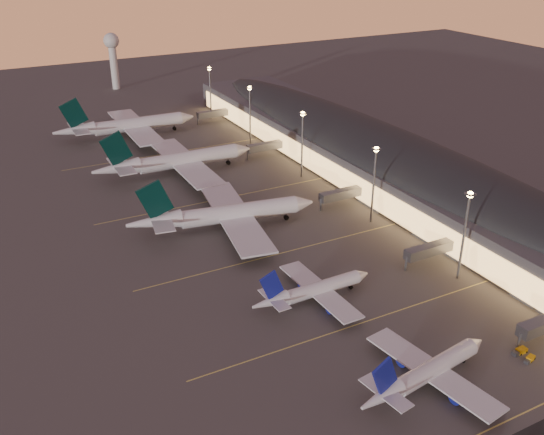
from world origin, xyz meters
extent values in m
plane|color=#423F3D|center=(0.00, 0.00, 0.00)|extent=(700.00, 700.00, 0.00)
cylinder|color=silver|center=(2.10, -29.07, 3.47)|extent=(23.11, 7.20, 3.88)
cone|color=silver|center=(15.19, -27.12, 3.47)|extent=(4.21, 4.38, 3.88)
cone|color=silver|center=(-14.26, -31.51, 3.96)|extent=(10.75, 5.36, 3.88)
cube|color=silver|center=(1.01, -29.23, 2.79)|extent=(11.37, 33.29, 0.43)
cylinder|color=navy|center=(0.68, -22.01, 1.48)|extent=(5.52, 3.64, 2.91)
cylinder|color=navy|center=(2.80, -36.23, 1.48)|extent=(5.52, 3.64, 2.91)
cube|color=navy|center=(-13.75, -31.44, 8.99)|extent=(7.12, 1.62, 8.42)
cube|color=silver|center=(-13.02, -31.33, 4.54)|extent=(5.37, 12.18, 0.27)
cylinder|color=black|center=(11.57, -27.66, 0.77)|extent=(0.35, 0.35, 1.53)
cylinder|color=black|center=(11.57, -27.66, 0.54)|extent=(1.17, 0.83, 1.09)
cylinder|color=black|center=(-0.12, -26.65, 0.77)|extent=(0.35, 0.35, 1.53)
cylinder|color=black|center=(-0.12, -26.65, 0.54)|extent=(1.17, 0.83, 1.09)
cylinder|color=black|center=(0.69, -32.03, 0.77)|extent=(0.35, 0.35, 1.53)
cylinder|color=black|center=(0.69, -32.03, 0.54)|extent=(1.17, 0.83, 1.09)
cylinder|color=silver|center=(-2.21, 8.92, 3.27)|extent=(21.53, 4.10, 3.65)
cone|color=silver|center=(10.25, 9.18, 3.27)|extent=(3.54, 3.72, 3.65)
cone|color=silver|center=(-17.78, 8.60, 3.73)|extent=(9.76, 3.85, 3.65)
cube|color=silver|center=(-3.25, 8.90, 2.63)|extent=(6.87, 30.89, 0.40)
cylinder|color=navy|center=(-2.70, 15.68, 1.40)|extent=(4.90, 2.84, 2.74)
cylinder|color=navy|center=(-2.42, 2.15, 1.40)|extent=(4.90, 2.84, 2.74)
cube|color=navy|center=(-17.30, 8.61, 8.46)|extent=(6.70, 0.69, 7.92)
cube|color=silver|center=(-16.60, 8.62, 4.27)|extent=(3.69, 11.14, 0.26)
cylinder|color=black|center=(6.80, 9.11, 0.72)|extent=(0.30, 0.30, 1.44)
cylinder|color=black|center=(6.80, 9.11, 0.51)|extent=(1.04, 0.66, 1.02)
cylinder|color=black|center=(-3.99, 11.44, 0.72)|extent=(0.30, 0.30, 1.44)
cylinder|color=black|center=(-3.99, 11.44, 0.51)|extent=(1.04, 0.66, 1.02)
cylinder|color=black|center=(-3.89, 6.33, 0.72)|extent=(0.30, 0.30, 1.44)
cylinder|color=black|center=(-3.89, 6.33, 0.51)|extent=(1.04, 0.66, 1.02)
cylinder|color=silver|center=(-3.34, 56.86, 5.11)|extent=(37.99, 11.69, 5.68)
cone|color=silver|center=(18.18, 53.33, 5.11)|extent=(6.90, 6.59, 5.68)
cone|color=silver|center=(-30.25, 61.28, 5.82)|extent=(17.66, 8.35, 5.68)
cube|color=silver|center=(-5.13, 57.16, 4.12)|extent=(19.66, 55.95, 0.62)
cylinder|color=slate|center=(-1.98, 68.88, 2.20)|extent=(9.06, 5.58, 4.26)
cylinder|color=slate|center=(-5.90, 45.04, 2.20)|extent=(9.06, 5.58, 4.26)
cube|color=black|center=(-29.41, 61.15, 13.16)|extent=(11.19, 2.66, 12.61)
cube|color=silver|center=(-28.21, 60.95, 6.67)|extent=(9.18, 20.49, 0.40)
cylinder|color=black|center=(12.23, 54.31, 1.14)|extent=(0.52, 0.52, 2.27)
cylinder|color=black|center=(12.23, 54.31, 0.80)|extent=(1.73, 1.24, 1.59)
cylinder|color=black|center=(-5.69, 61.28, 1.14)|extent=(0.52, 0.52, 2.27)
cylinder|color=black|center=(-5.69, 61.28, 0.80)|extent=(1.73, 1.24, 1.59)
cylinder|color=black|center=(-6.98, 53.43, 1.14)|extent=(0.52, 0.52, 2.27)
cylinder|color=black|center=(-6.98, 53.43, 0.80)|extent=(1.73, 1.24, 1.59)
cylinder|color=silver|center=(-0.19, 110.63, 5.38)|extent=(39.60, 6.38, 5.98)
cone|color=silver|center=(22.77, 110.39, 5.38)|extent=(6.44, 6.04, 5.98)
cone|color=silver|center=(-28.89, 110.92, 6.13)|extent=(17.92, 6.16, 5.98)
cube|color=silver|center=(-2.10, 110.65, 4.33)|extent=(12.07, 57.91, 0.66)
cylinder|color=slate|center=(-0.70, 123.35, 2.32)|extent=(8.97, 4.58, 4.48)
cylinder|color=slate|center=(-0.96, 97.92, 2.32)|extent=(8.97, 4.58, 4.48)
cube|color=black|center=(-28.00, 110.91, 13.85)|extent=(11.80, 1.02, 13.27)
cube|color=silver|center=(-26.72, 110.90, 7.03)|extent=(6.59, 20.87, 0.42)
cylinder|color=black|center=(16.41, 110.46, 1.20)|extent=(0.48, 0.48, 2.39)
cylinder|color=black|center=(16.41, 110.46, 0.84)|extent=(1.68, 1.06, 1.67)
cylinder|color=black|center=(-3.34, 114.85, 1.20)|extent=(0.48, 0.48, 2.39)
cylinder|color=black|center=(-3.34, 114.85, 0.84)|extent=(1.68, 1.06, 1.67)
cylinder|color=black|center=(-3.42, 106.48, 1.20)|extent=(0.48, 0.48, 2.39)
cylinder|color=black|center=(-3.42, 106.48, 0.84)|extent=(1.68, 1.06, 1.67)
cylinder|color=silver|center=(-4.06, 165.27, 5.45)|extent=(40.18, 6.80, 6.06)
cone|color=silver|center=(19.21, 164.84, 5.45)|extent=(6.58, 6.18, 6.06)
cone|color=silver|center=(-33.14, 165.82, 6.21)|extent=(18.21, 6.40, 6.06)
cube|color=silver|center=(-5.99, 165.31, 4.39)|extent=(12.72, 58.79, 0.67)
cylinder|color=slate|center=(-4.46, 178.17, 2.35)|extent=(9.13, 4.71, 4.55)
cylinder|color=slate|center=(-4.94, 152.40, 2.35)|extent=(9.13, 4.71, 4.55)
cube|color=black|center=(-32.23, 165.80, 14.04)|extent=(11.97, 1.13, 13.45)
cube|color=silver|center=(-30.94, 165.77, 7.12)|extent=(6.86, 21.21, 0.42)
cylinder|color=black|center=(12.77, 164.96, 1.21)|extent=(0.49, 0.49, 2.42)
cylinder|color=black|center=(12.77, 164.96, 0.85)|extent=(1.72, 1.09, 1.70)
cylinder|color=black|center=(-7.21, 169.58, 1.21)|extent=(0.49, 0.49, 2.42)
cylinder|color=black|center=(-7.21, 169.58, 0.85)|extent=(1.72, 1.09, 1.70)
cylinder|color=black|center=(-7.37, 161.09, 1.21)|extent=(0.49, 0.49, 2.42)
cylinder|color=black|center=(-7.37, 161.09, 0.85)|extent=(1.72, 1.09, 1.70)
cube|color=#46464B|center=(62.00, 72.50, 6.00)|extent=(40.00, 255.00, 12.00)
ellipsoid|color=black|center=(62.00, 72.50, 12.00)|extent=(39.00, 253.00, 10.92)
cube|color=#FFBE68|center=(41.80, 72.50, 5.00)|extent=(0.40, 244.80, 8.00)
cylinder|color=slate|center=(26.00, -30.00, 2.20)|extent=(0.70, 0.70, 4.40)
cube|color=slate|center=(34.00, 10.00, 4.50)|extent=(16.00, 3.20, 3.00)
cylinder|color=slate|center=(26.00, 10.00, 2.20)|extent=(0.70, 0.70, 4.40)
cube|color=slate|center=(34.00, 55.00, 4.50)|extent=(16.00, 3.20, 3.00)
cylinder|color=slate|center=(26.00, 55.00, 2.20)|extent=(0.70, 0.70, 4.40)
cube|color=slate|center=(34.00, 112.00, 4.50)|extent=(16.00, 3.20, 3.00)
cylinder|color=slate|center=(26.00, 112.00, 2.20)|extent=(0.70, 0.70, 4.40)
cube|color=slate|center=(34.00, 168.00, 4.50)|extent=(16.00, 3.20, 3.00)
cylinder|color=slate|center=(26.00, 168.00, 2.20)|extent=(0.70, 0.70, 4.40)
cylinder|color=slate|center=(36.00, 0.00, 12.50)|extent=(0.70, 0.70, 25.00)
cube|color=slate|center=(36.00, 0.00, 25.20)|extent=(2.20, 2.20, 0.50)
sphere|color=#FFC358|center=(36.00, 0.00, 25.00)|extent=(1.80, 1.80, 1.80)
cylinder|color=slate|center=(36.00, 40.00, 12.50)|extent=(0.70, 0.70, 25.00)
cube|color=slate|center=(36.00, 40.00, 25.20)|extent=(2.20, 2.20, 0.50)
sphere|color=#FFC358|center=(36.00, 40.00, 25.00)|extent=(1.80, 1.80, 1.80)
cylinder|color=slate|center=(36.00, 85.00, 12.50)|extent=(0.70, 0.70, 25.00)
cube|color=slate|center=(36.00, 85.00, 25.20)|extent=(2.20, 2.20, 0.50)
sphere|color=#FFC358|center=(36.00, 85.00, 25.00)|extent=(1.80, 1.80, 1.80)
cylinder|color=slate|center=(36.00, 130.00, 12.50)|extent=(0.70, 0.70, 25.00)
cube|color=slate|center=(36.00, 130.00, 25.20)|extent=(2.20, 2.20, 0.50)
sphere|color=#FFC358|center=(36.00, 130.00, 25.00)|extent=(1.80, 1.80, 1.80)
cylinder|color=slate|center=(36.00, 175.00, 12.50)|extent=(0.70, 0.70, 25.00)
cube|color=slate|center=(36.00, 175.00, 25.20)|extent=(2.20, 2.20, 0.50)
sphere|color=#FFC358|center=(36.00, 175.00, 25.00)|extent=(1.80, 1.80, 1.80)
cylinder|color=silver|center=(10.00, 260.00, 13.00)|extent=(4.40, 4.40, 26.00)
sphere|color=silver|center=(10.00, 260.00, 28.00)|extent=(9.00, 9.00, 9.00)
cube|color=#D8C659|center=(0.00, -45.00, 0.01)|extent=(90.00, 0.36, 0.00)
cube|color=#D8C659|center=(0.00, -5.00, 0.01)|extent=(90.00, 0.36, 0.00)
cube|color=#D8C659|center=(0.00, 35.00, 0.01)|extent=(90.00, 0.36, 0.00)
cube|color=#D8C659|center=(0.00, 80.00, 0.01)|extent=(90.00, 0.36, 0.00)
cube|color=#D8C659|center=(0.00, 135.00, 0.01)|extent=(90.00, 0.36, 0.00)
cube|color=#DC9A09|center=(25.71, -31.21, 0.56)|extent=(2.49, 1.58, 1.13)
cube|color=slate|center=(23.86, -31.25, 0.41)|extent=(1.46, 1.36, 0.82)
cylinder|color=black|center=(26.61, -30.43, 0.23)|extent=(0.45, 0.19, 0.45)
cylinder|color=black|center=(26.64, -31.96, 0.23)|extent=(0.45, 0.19, 0.45)
cylinder|color=black|center=(24.77, -30.46, 0.23)|extent=(0.45, 0.19, 0.45)
cylinder|color=black|center=(24.80, -32.00, 0.23)|extent=(0.45, 0.19, 0.45)
cube|color=#DC9A09|center=(25.43, -34.03, 0.48)|extent=(2.37, 1.83, 0.96)
cube|color=slate|center=(23.92, -34.46, 0.35)|extent=(1.48, 1.42, 0.70)
cylinder|color=black|center=(26.01, -33.19, 0.19)|extent=(0.41, 0.26, 0.38)
cylinder|color=black|center=(26.37, -34.44, 0.19)|extent=(0.41, 0.26, 0.38)
cylinder|color=black|center=(24.50, -33.62, 0.19)|extent=(0.41, 0.26, 0.38)
cylinder|color=black|center=(24.86, -34.88, 0.19)|extent=(0.41, 0.26, 0.38)
cube|color=#DC9A09|center=(9.68, 12.06, 0.49)|extent=(2.33, 1.69, 0.98)
cube|color=slate|center=(8.11, 11.77, 0.35)|extent=(1.43, 1.36, 0.71)
cylinder|color=black|center=(10.34, 12.86, 0.20)|extent=(0.41, 0.23, 0.39)
cylinder|color=black|center=(10.58, 11.55, 0.20)|extent=(0.41, 0.23, 0.39)
cylinder|color=black|center=(8.77, 12.57, 0.20)|extent=(0.41, 0.23, 0.39)
cylinder|color=black|center=(9.01, 11.26, 0.20)|extent=(0.41, 0.23, 0.39)
camera|label=1|loc=(-75.95, -102.61, 86.91)|focal=40.00mm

